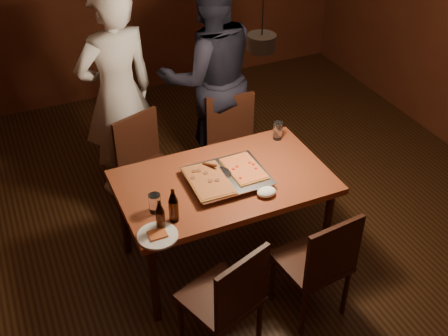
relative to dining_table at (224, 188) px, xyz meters
name	(u,v)px	position (x,y,z in m)	size (l,w,h in m)	color
room_shell	(259,93)	(0.24, -0.03, 0.72)	(6.00, 6.00, 6.00)	#39230F
dining_table	(224,188)	(0.00, 0.00, 0.00)	(1.50, 0.90, 0.75)	brown
chair_far_left	(146,158)	(-0.35, 0.78, -0.14)	(0.54, 0.54, 0.49)	#38190F
chair_far_right	(233,137)	(0.43, 0.78, -0.14)	(0.48, 0.48, 0.49)	#38190F
chair_near_left	(229,294)	(-0.32, -0.81, -0.14)	(0.54, 0.54, 0.49)	#38190F
chair_near_right	(321,258)	(0.34, -0.77, -0.14)	(0.46, 0.46, 0.49)	#38190F
pizza_tray	(227,178)	(0.01, -0.02, 0.10)	(0.55, 0.45, 0.05)	silver
pizza_meat	(208,180)	(-0.13, -0.04, 0.13)	(0.26, 0.42, 0.02)	maroon
pizza_cheese	(244,168)	(0.15, -0.01, 0.13)	(0.23, 0.36, 0.02)	gold
spatula	(224,172)	(0.00, 0.01, 0.14)	(0.09, 0.24, 0.04)	silver
beer_bottle_a	(160,216)	(-0.58, -0.31, 0.18)	(0.06, 0.06, 0.22)	black
beer_bottle_b	(173,205)	(-0.47, -0.27, 0.20)	(0.06, 0.06, 0.24)	black
water_glass_left	(155,203)	(-0.55, -0.13, 0.14)	(0.08, 0.08, 0.13)	silver
water_glass_right	(278,131)	(0.60, 0.32, 0.15)	(0.07, 0.07, 0.15)	silver
plate_slice	(158,236)	(-0.62, -0.38, 0.08)	(0.26, 0.26, 0.03)	white
napkin	(267,192)	(0.19, -0.28, 0.10)	(0.14, 0.11, 0.06)	white
diner_white	(118,95)	(-0.43, 1.20, 0.25)	(0.68, 0.44, 1.86)	silver
diner_dark	(210,77)	(0.39, 1.18, 0.26)	(0.91, 0.71, 1.88)	black
pendant_lamp	(262,41)	(0.24, -0.03, 1.08)	(0.18, 0.18, 1.10)	black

